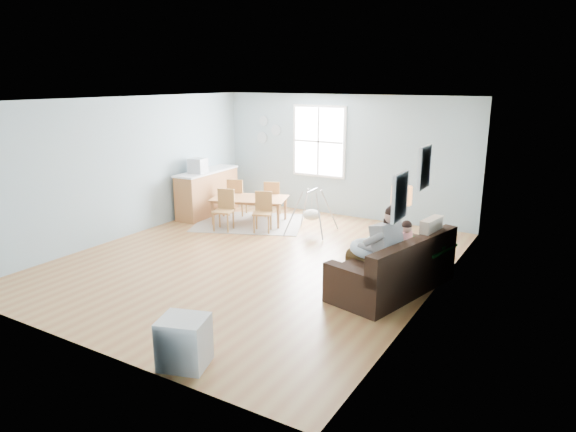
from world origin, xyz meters
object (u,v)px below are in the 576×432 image
Objects in this scene: chair_sw at (225,208)px; father at (378,246)px; monitor at (198,166)px; chair_se at (263,210)px; toddler at (400,241)px; counter at (208,192)px; dining_table at (249,211)px; storage_cube at (183,342)px; chair_nw at (236,195)px; chair_ne at (272,197)px; sofa at (396,271)px; floor_lamp at (401,204)px; baby_swing at (312,214)px.

father is at bearing -21.41° from chair_sw.
chair_se is at bearing -5.15° from monitor.
counter is (-5.18, 1.88, -0.19)m from toddler.
dining_table is 0.85× the size of counter.
dining_table is 1.53m from monitor.
dining_table is (-3.92, 1.73, -0.43)m from toddler.
dining_table is (-3.75, 2.20, -0.45)m from father.
chair_nw is at bearing 121.00° from storage_cube.
toddler is at bearing -32.59° from chair_ne.
father is 1.65× the size of chair_ne.
sofa is at bearing -34.62° from chair_ne.
chair_ne is (0.76, 0.32, -0.02)m from chair_nw.
chair_sw is (-4.07, 1.06, -0.24)m from toddler.
chair_nw is at bearing 153.22° from sofa.
sofa is 2.73× the size of chair_ne.
chair_nw is 1.09m from monitor.
storage_cube is 6.33m from chair_nw.
sofa is at bearing -18.61° from monitor.
chair_se is at bearing 157.68° from toddler.
toddler is at bearing 97.77° from sofa.
chair_sw is 1.37m from monitor.
storage_cube is at bearing -109.26° from floor_lamp.
toddler is 4.21m from chair_sw.
monitor is at bearing 161.39° from sofa.
floor_lamp is 0.95× the size of dining_table.
baby_swing is at bearing 145.01° from floor_lamp.
father is 1.62× the size of chair_sw.
father is at bearing -30.42° from chair_nw.
father is 0.78m from floor_lamp.
chair_sw is at bearing -121.97° from dining_table.
chair_ne is at bearing 145.38° from sofa.
chair_ne is 1.49m from baby_swing.
baby_swing is at bearing 102.81° from storage_cube.
baby_swing is at bearing -25.49° from chair_ne.
counter is 1.95× the size of baby_swing.
chair_sw is (-4.02, 0.95, -0.77)m from floor_lamp.
floor_lamp is at bearing 104.42° from sofa.
sofa is at bearing -75.58° from floor_lamp.
counter is (-5.13, 1.77, -0.72)m from floor_lamp.
monitor is (-1.38, -0.87, 0.72)m from chair_ne.
chair_sw is at bearing 165.41° from toddler.
chair_sw is (-2.81, 4.40, 0.19)m from storage_cube.
counter is 4.88× the size of monitor.
chair_ne is at bearing 113.53° from storage_cube.
storage_cube is 0.71× the size of chair_nw.
dining_table is at bearing 77.45° from chair_sw.
sofa is at bearing -17.23° from chair_sw.
baby_swing is (-1.16, 5.10, 0.12)m from storage_cube.
monitor reaches higher than chair_sw.
toddler reaches higher than baby_swing.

